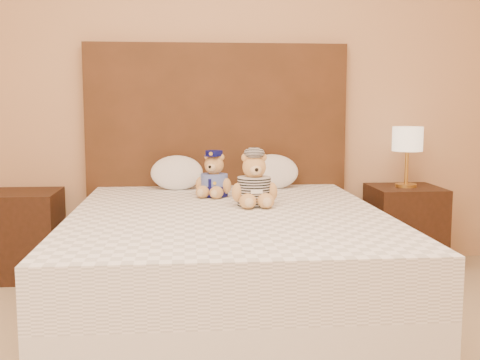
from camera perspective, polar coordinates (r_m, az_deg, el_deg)
name	(u,v)px	position (r m, az deg, el deg)	size (l,w,h in m)	color
bed	(228,263)	(3.17, -1.16, -7.88)	(1.60, 2.00, 0.55)	white
headboard	(217,156)	(4.09, -2.18, 2.32)	(1.75, 0.08, 1.50)	#512E18
nightstand_left	(23,235)	(4.08, -19.86, -4.88)	(0.45, 0.45, 0.55)	#341B10
nightstand_right	(404,227)	(4.21, 15.32, -4.34)	(0.45, 0.45, 0.55)	#341B10
lamp	(407,142)	(4.13, 15.59, 3.48)	(0.20, 0.20, 0.40)	gold
teddy_police	(214,174)	(3.58, -2.47, 0.58)	(0.24, 0.23, 0.27)	tan
teddy_prisoner	(254,179)	(3.25, 1.35, 0.09)	(0.26, 0.25, 0.30)	tan
pillow_left	(177,171)	(3.91, -6.01, 0.86)	(0.34, 0.22, 0.24)	white
pillow_right	(273,170)	(3.95, 3.11, 0.97)	(0.34, 0.22, 0.24)	white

